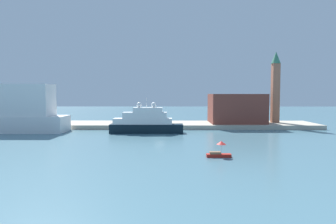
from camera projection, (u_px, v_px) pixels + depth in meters
ground at (160, 137)px, 84.18m from camera, size 400.00×400.00×0.00m
quay_dock at (162, 125)px, 109.12m from camera, size 110.00×18.06×1.48m
large_yacht at (145, 123)px, 92.11m from camera, size 22.35×4.40×11.03m
small_motorboat at (219, 151)px, 57.00m from camera, size 4.66×1.83×3.07m
work_barge at (118, 130)px, 96.60m from camera, size 4.60×1.62×0.76m
harbor_building at (236, 108)px, 109.12m from camera, size 19.00×15.06×10.48m
bell_tower at (275, 84)px, 109.69m from camera, size 3.37×3.37×25.85m
parked_car at (128, 122)px, 107.27m from camera, size 4.08×1.69×1.36m
person_figure at (142, 122)px, 105.43m from camera, size 0.36×0.36×1.62m
mooring_bollard at (167, 124)px, 101.01m from camera, size 0.49×0.49×0.75m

